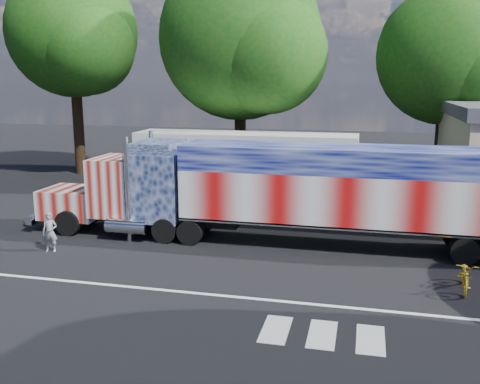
% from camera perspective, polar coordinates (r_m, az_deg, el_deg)
% --- Properties ---
extents(ground, '(100.00, 100.00, 0.00)m').
position_cam_1_polar(ground, '(19.25, -2.07, -7.37)').
color(ground, black).
extents(lane_markings, '(30.00, 2.67, 0.01)m').
position_cam_1_polar(lane_markings, '(15.46, 0.40, -12.36)').
color(lane_markings, silver).
rests_on(lane_markings, ground).
extents(semi_truck, '(19.62, 3.10, 4.18)m').
position_cam_1_polar(semi_truck, '(20.84, 4.81, 0.26)').
color(semi_truck, black).
rests_on(semi_truck, ground).
extents(coach_bus, '(12.02, 2.80, 3.50)m').
position_cam_1_polar(coach_bus, '(29.18, 0.55, 3.01)').
color(coach_bus, silver).
rests_on(coach_bus, ground).
extents(woman, '(0.63, 0.50, 1.51)m').
position_cam_1_polar(woman, '(21.27, -19.63, -4.05)').
color(woman, slate).
rests_on(woman, ground).
extents(bicycle, '(0.83, 1.87, 0.95)m').
position_cam_1_polar(bicycle, '(17.96, 22.90, -8.19)').
color(bicycle, gold).
rests_on(bicycle, ground).
extents(tree_n_mid, '(10.38, 9.89, 13.71)m').
position_cam_1_polar(tree_n_mid, '(33.62, 0.28, 16.00)').
color(tree_n_mid, black).
rests_on(tree_n_mid, ground).
extents(tree_nw_a, '(8.86, 8.44, 13.56)m').
position_cam_1_polar(tree_nw_a, '(37.80, -17.27, 15.90)').
color(tree_nw_a, black).
rests_on(tree_nw_a, ground).
extents(tree_ne_a, '(8.55, 8.15, 11.79)m').
position_cam_1_polar(tree_ne_a, '(34.51, 21.47, 13.34)').
color(tree_ne_a, black).
rests_on(tree_ne_a, ground).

